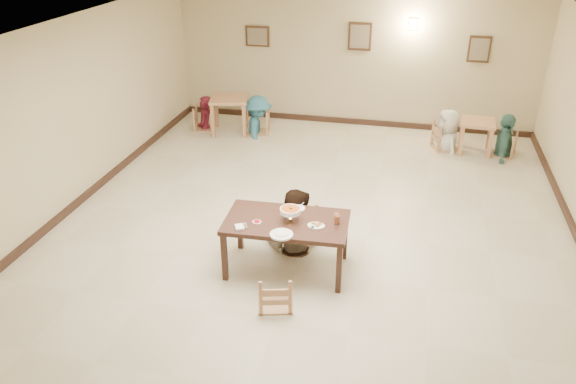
% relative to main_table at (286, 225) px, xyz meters
% --- Properties ---
extents(floor, '(10.00, 10.00, 0.00)m').
position_rel_main_table_xyz_m(floor, '(0.13, 1.08, -0.69)').
color(floor, beige).
rests_on(floor, ground).
extents(ceiling, '(10.00, 10.00, 0.00)m').
position_rel_main_table_xyz_m(ceiling, '(0.13, 1.08, 2.31)').
color(ceiling, white).
rests_on(ceiling, wall_back).
extents(wall_back, '(10.00, 0.00, 10.00)m').
position_rel_main_table_xyz_m(wall_back, '(0.13, 6.08, 0.81)').
color(wall_back, beige).
rests_on(wall_back, floor).
extents(wall_left, '(0.00, 10.00, 10.00)m').
position_rel_main_table_xyz_m(wall_left, '(-3.87, 1.08, 0.81)').
color(wall_left, beige).
rests_on(wall_left, floor).
extents(baseboard_back, '(8.00, 0.06, 0.12)m').
position_rel_main_table_xyz_m(baseboard_back, '(0.13, 6.05, -0.63)').
color(baseboard_back, '#311E16').
rests_on(baseboard_back, floor).
extents(baseboard_left, '(0.06, 10.00, 0.12)m').
position_rel_main_table_xyz_m(baseboard_left, '(-3.84, 1.08, -0.63)').
color(baseboard_left, '#311E16').
rests_on(baseboard_left, floor).
extents(picture_a, '(0.55, 0.04, 0.45)m').
position_rel_main_table_xyz_m(picture_a, '(-2.07, 6.04, 1.21)').
color(picture_a, '#3C2617').
rests_on(picture_a, wall_back).
extents(picture_b, '(0.50, 0.04, 0.60)m').
position_rel_main_table_xyz_m(picture_b, '(0.23, 6.04, 1.31)').
color(picture_b, '#3C2617').
rests_on(picture_b, wall_back).
extents(picture_c, '(0.45, 0.04, 0.55)m').
position_rel_main_table_xyz_m(picture_c, '(2.73, 6.04, 1.16)').
color(picture_c, '#3C2617').
rests_on(picture_c, wall_back).
extents(wall_sconce, '(0.16, 0.05, 0.22)m').
position_rel_main_table_xyz_m(wall_sconce, '(1.33, 6.04, 1.61)').
color(wall_sconce, '#FFD88C').
rests_on(wall_sconce, wall_back).
extents(main_table, '(1.68, 0.99, 0.77)m').
position_rel_main_table_xyz_m(main_table, '(0.00, 0.00, 0.00)').
color(main_table, '#3C2119').
rests_on(main_table, floor).
extents(chair_far, '(0.49, 0.49, 1.05)m').
position_rel_main_table_xyz_m(chair_far, '(0.01, 0.71, -0.16)').
color(chair_far, tan).
rests_on(chair_far, floor).
extents(chair_near, '(0.43, 0.43, 0.92)m').
position_rel_main_table_xyz_m(chair_near, '(0.04, -0.81, -0.23)').
color(chair_near, tan).
rests_on(chair_near, floor).
extents(main_diner, '(0.94, 0.76, 1.83)m').
position_rel_main_table_xyz_m(main_diner, '(-0.03, 0.60, 0.23)').
color(main_diner, gray).
rests_on(main_diner, floor).
extents(curry_warmer, '(0.31, 0.28, 0.25)m').
position_rel_main_table_xyz_m(curry_warmer, '(0.05, 0.01, 0.23)').
color(curry_warmer, silver).
rests_on(curry_warmer, main_table).
extents(rice_plate_far, '(0.32, 0.32, 0.07)m').
position_rel_main_table_xyz_m(rice_plate_far, '(0.03, 0.33, 0.10)').
color(rice_plate_far, white).
rests_on(rice_plate_far, main_table).
extents(rice_plate_near, '(0.30, 0.30, 0.07)m').
position_rel_main_table_xyz_m(rice_plate_near, '(0.03, -0.39, 0.10)').
color(rice_plate_near, white).
rests_on(rice_plate_near, main_table).
extents(fried_plate, '(0.23, 0.23, 0.05)m').
position_rel_main_table_xyz_m(fried_plate, '(0.41, -0.08, 0.10)').
color(fried_plate, white).
rests_on(fried_plate, main_table).
extents(chili_dish, '(0.12, 0.12, 0.02)m').
position_rel_main_table_xyz_m(chili_dish, '(-0.36, -0.16, 0.09)').
color(chili_dish, white).
rests_on(chili_dish, main_table).
extents(napkin_cutlery, '(0.19, 0.23, 0.03)m').
position_rel_main_table_xyz_m(napkin_cutlery, '(-0.55, -0.33, 0.09)').
color(napkin_cutlery, white).
rests_on(napkin_cutlery, main_table).
extents(drink_glass, '(0.08, 0.08, 0.15)m').
position_rel_main_table_xyz_m(drink_glass, '(0.66, 0.06, 0.15)').
color(drink_glass, white).
rests_on(drink_glass, main_table).
extents(bg_table_left, '(0.96, 0.96, 0.80)m').
position_rel_main_table_xyz_m(bg_table_left, '(-2.42, 4.92, -0.03)').
color(bg_table_left, tan).
rests_on(bg_table_left, floor).
extents(bg_table_right, '(0.71, 0.71, 0.67)m').
position_rel_main_table_xyz_m(bg_table_right, '(2.80, 4.93, -0.15)').
color(bg_table_right, tan).
rests_on(bg_table_right, floor).
extents(bg_chair_ll, '(0.47, 0.47, 0.99)m').
position_rel_main_table_xyz_m(bg_chair_ll, '(-3.04, 4.97, -0.19)').
color(bg_chair_ll, tan).
rests_on(bg_chair_ll, floor).
extents(bg_chair_lr, '(0.48, 0.48, 1.02)m').
position_rel_main_table_xyz_m(bg_chair_lr, '(-1.80, 4.99, -0.18)').
color(bg_chair_lr, tan).
rests_on(bg_chair_lr, floor).
extents(bg_chair_rl, '(0.51, 0.51, 1.09)m').
position_rel_main_table_xyz_m(bg_chair_rl, '(2.25, 4.98, -0.15)').
color(bg_chair_rl, tan).
rests_on(bg_chair_rl, floor).
extents(bg_chair_rr, '(0.43, 0.43, 0.91)m').
position_rel_main_table_xyz_m(bg_chair_rr, '(3.36, 4.89, -0.23)').
color(bg_chair_rr, tan).
rests_on(bg_chair_rr, floor).
extents(bg_diner_a, '(0.46, 0.61, 1.52)m').
position_rel_main_table_xyz_m(bg_diner_a, '(-3.04, 4.97, 0.07)').
color(bg_diner_a, '#551322').
rests_on(bg_diner_a, floor).
extents(bg_diner_b, '(0.90, 1.22, 1.69)m').
position_rel_main_table_xyz_m(bg_diner_b, '(-1.80, 4.99, 0.15)').
color(bg_diner_b, teal).
rests_on(bg_diner_b, floor).
extents(bg_diner_c, '(0.83, 0.97, 1.68)m').
position_rel_main_table_xyz_m(bg_diner_c, '(2.25, 4.98, 0.15)').
color(bg_diner_c, silver).
rests_on(bg_diner_c, floor).
extents(bg_diner_d, '(0.54, 1.06, 1.73)m').
position_rel_main_table_xyz_m(bg_diner_d, '(3.36, 4.89, 0.18)').
color(bg_diner_d, '#457D74').
rests_on(bg_diner_d, floor).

